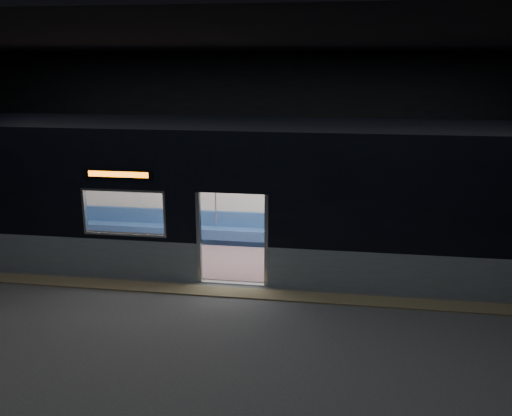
# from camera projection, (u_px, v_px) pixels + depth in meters

# --- Properties ---
(station_floor) EXTENTS (24.00, 14.00, 0.01)m
(station_floor) POSITION_uv_depth(u_px,v_px,m) (223.00, 304.00, 10.89)
(station_floor) COLOR #47494C
(station_floor) RESTS_ON ground
(station_envelope) EXTENTS (24.00, 14.00, 5.00)m
(station_envelope) POSITION_uv_depth(u_px,v_px,m) (220.00, 121.00, 9.92)
(station_envelope) COLOR black
(station_envelope) RESTS_ON station_floor
(tactile_strip) EXTENTS (22.80, 0.50, 0.03)m
(tactile_strip) POSITION_uv_depth(u_px,v_px,m) (228.00, 292.00, 11.40)
(tactile_strip) COLOR #8C7F59
(tactile_strip) RESTS_ON station_floor
(metro_car) EXTENTS (18.00, 3.04, 3.35)m
(metro_car) POSITION_uv_depth(u_px,v_px,m) (244.00, 187.00, 12.83)
(metro_car) COLOR #92A3AE
(metro_car) RESTS_ON station_floor
(passenger) EXTENTS (0.43, 0.75, 1.46)m
(passenger) POSITION_uv_depth(u_px,v_px,m) (350.00, 220.00, 13.68)
(passenger) COLOR black
(passenger) RESTS_ON metro_car
(handbag) EXTENTS (0.30, 0.26, 0.15)m
(handbag) POSITION_uv_depth(u_px,v_px,m) (349.00, 228.00, 13.48)
(handbag) COLOR black
(handbag) RESTS_ON passenger
(transit_map) EXTENTS (0.97, 0.03, 0.63)m
(transit_map) POSITION_uv_depth(u_px,v_px,m) (451.00, 197.00, 13.45)
(transit_map) COLOR white
(transit_map) RESTS_ON metro_car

